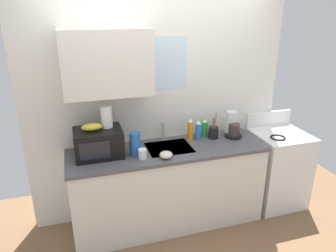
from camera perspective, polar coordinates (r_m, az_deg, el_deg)
kitchen_wall_assembly at (r=3.37m, az=-3.23°, el=4.88°), size 2.83×0.42×2.50m
counter_unit at (r=3.49m, az=0.00°, el=-10.66°), size 2.06×0.63×0.90m
sink_faucet at (r=3.45m, az=-0.87°, el=-0.85°), size 0.03×0.03×0.21m
stove_range at (r=4.06m, az=19.03°, el=-7.10°), size 0.60×0.60×1.08m
microwave at (r=3.15m, az=-12.45°, el=-2.98°), size 0.46×0.35×0.27m
banana_bunch at (r=3.09m, az=-13.61°, el=-0.18°), size 0.20×0.11×0.07m
paper_towel_roll at (r=3.12m, az=-11.05°, el=1.71°), size 0.11×0.11×0.22m
coffee_maker at (r=3.62m, az=11.60°, el=-0.25°), size 0.19×0.21×0.28m
dish_soap_bottle_orange at (r=3.45m, az=4.05°, el=-0.72°), size 0.06×0.06×0.25m
dish_soap_bottle_blue at (r=3.49m, az=5.50°, el=-0.79°), size 0.07×0.07×0.21m
dish_soap_bottle_green at (r=3.57m, az=6.64°, el=-0.37°), size 0.07×0.07×0.21m
cereal_canister at (r=3.11m, az=-6.00°, el=-3.26°), size 0.10×0.10×0.24m
mug_white at (r=3.07m, az=-4.63°, el=-5.02°), size 0.08×0.08×0.09m
utensil_crock at (r=3.54m, az=8.19°, el=-1.10°), size 0.11×0.11×0.29m
small_bowl at (r=3.07m, az=-0.35°, el=-5.23°), size 0.13×0.13×0.06m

